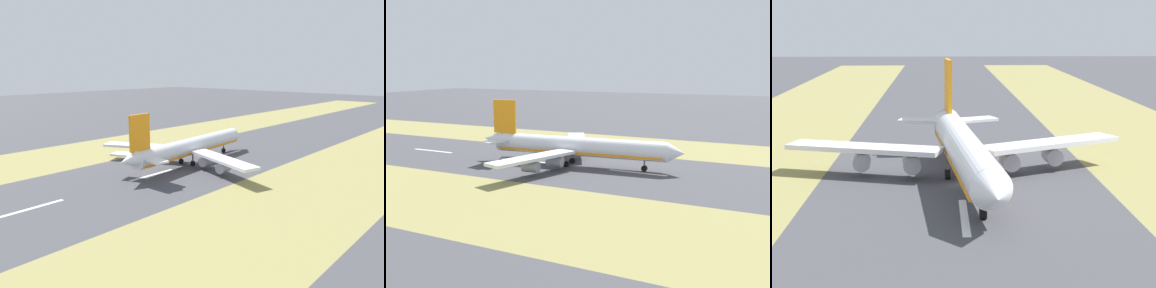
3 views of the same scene
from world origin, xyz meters
TOP-DOWN VIEW (x-y plane):
  - ground_plane at (0.00, 0.00)m, footprint 800.00×800.00m
  - centreline_dash_near at (0.00, -61.59)m, footprint 1.20×18.00m
  - centreline_dash_mid at (0.00, -21.59)m, footprint 1.20×18.00m
  - centreline_dash_far at (0.00, 18.41)m, footprint 1.20×18.00m
  - airplane_main_jet at (-0.54, -3.49)m, footprint 63.87×67.22m

SIDE VIEW (x-z plane):
  - ground_plane at x=0.00m, z-range 0.00..0.00m
  - centreline_dash_near at x=0.00m, z-range 0.00..0.01m
  - centreline_dash_mid at x=0.00m, z-range 0.00..0.01m
  - centreline_dash_far at x=0.00m, z-range 0.00..0.01m
  - airplane_main_jet at x=-0.54m, z-range -4.08..16.12m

